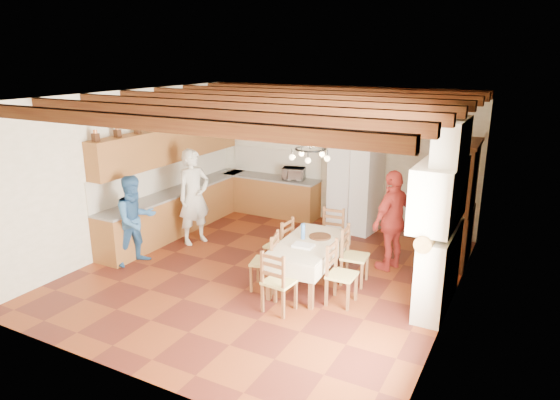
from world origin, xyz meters
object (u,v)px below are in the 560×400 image
at_px(dining_table, 309,247).
at_px(chair_right_far, 355,256).
at_px(chair_end_near, 279,281).
at_px(person_woman_blue, 136,220).
at_px(refrigerator, 355,186).
at_px(chair_end_far, 331,235).
at_px(hutch, 459,203).
at_px(microwave, 294,174).
at_px(chair_right_near, 342,274).
at_px(person_man, 194,197).
at_px(chair_left_near, 265,261).
at_px(person_woman_red, 393,220).
at_px(chair_left_far, 279,244).

xyz_separation_m(dining_table, chair_right_far, (0.65, 0.41, -0.18)).
distance_m(chair_end_near, person_woman_blue, 3.11).
height_order(refrigerator, chair_end_far, refrigerator).
xyz_separation_m(hutch, dining_table, (-1.94, -2.12, -0.44)).
xyz_separation_m(person_woman_blue, microwave, (1.31, 3.65, 0.23)).
bearing_deg(chair_right_near, dining_table, 62.96).
bearing_deg(person_man, chair_left_near, -96.08).
height_order(person_woman_red, microwave, person_woman_red).
bearing_deg(dining_table, person_man, 166.34).
xyz_separation_m(hutch, microwave, (-3.71, 0.89, -0.06)).
height_order(hutch, chair_right_near, hutch).
distance_m(chair_end_near, chair_end_far, 2.09).
bearing_deg(chair_left_near, person_man, -130.22).
height_order(hutch, person_woman_red, hutch).
bearing_deg(chair_end_far, chair_left_far, -132.74).
xyz_separation_m(chair_end_near, microwave, (-1.76, 4.00, 0.56)).
bearing_deg(chair_right_far, chair_left_far, 91.25).
bearing_deg(dining_table, chair_left_far, 158.99).
xyz_separation_m(hutch, person_man, (-4.73, -1.44, -0.16)).
height_order(refrigerator, person_woman_red, refrigerator).
height_order(dining_table, chair_end_near, chair_end_near).
height_order(refrigerator, dining_table, refrigerator).
distance_m(chair_left_near, chair_end_near, 0.76).
relative_size(refrigerator, chair_right_near, 1.97).
height_order(dining_table, chair_right_far, chair_right_far).
relative_size(chair_right_far, chair_end_far, 1.00).
distance_m(chair_right_far, chair_end_far, 0.99).
height_order(chair_end_near, person_woman_red, person_woman_red).
bearing_deg(person_man, person_woman_blue, -171.30).
xyz_separation_m(chair_right_near, person_woman_red, (0.29, 1.62, 0.41)).
height_order(chair_end_near, person_man, person_man).
bearing_deg(hutch, chair_end_far, -154.43).
bearing_deg(person_woman_red, chair_right_far, -2.58).
bearing_deg(dining_table, chair_left_near, -139.99).
relative_size(chair_left_near, chair_left_far, 1.00).
bearing_deg(chair_right_far, person_woman_red, -27.81).
relative_size(chair_left_far, chair_right_far, 1.00).
distance_m(chair_right_far, chair_end_near, 1.55).
distance_m(chair_right_near, person_woman_red, 1.69).
distance_m(chair_left_far, chair_right_near, 1.53).
height_order(chair_end_near, microwave, microwave).
distance_m(dining_table, chair_end_near, 1.01).
height_order(chair_right_far, microwave, microwave).
relative_size(refrigerator, person_man, 1.00).
bearing_deg(dining_table, hutch, 47.59).
xyz_separation_m(chair_left_near, person_man, (-2.24, 1.14, 0.46)).
bearing_deg(chair_right_near, person_woman_blue, 93.55).
relative_size(chair_right_near, person_man, 0.51).
bearing_deg(refrigerator, chair_left_near, -87.86).
bearing_deg(person_man, chair_left_far, -80.22).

